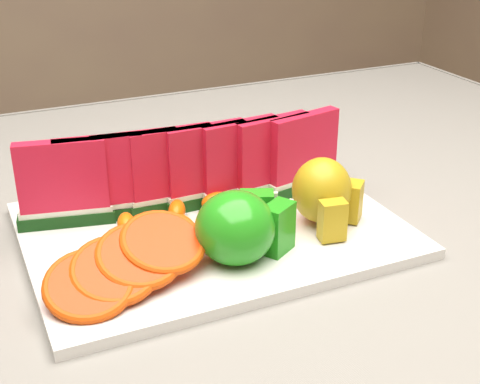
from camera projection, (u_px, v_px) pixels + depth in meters
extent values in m
cube|color=#532F22|center=(156.00, 256.00, 0.75)|extent=(1.40, 0.90, 0.03)
cube|color=#532F22|center=(388.00, 260.00, 1.47)|extent=(0.06, 0.06, 0.72)
cube|color=slate|center=(155.00, 241.00, 0.74)|extent=(1.52, 1.02, 0.01)
cube|color=slate|center=(70.00, 160.00, 1.20)|extent=(1.52, 0.01, 0.20)
cube|color=silver|center=(212.00, 230.00, 0.74)|extent=(0.40, 0.30, 0.01)
ellipsoid|color=#1C9011|center=(235.00, 228.00, 0.66)|extent=(0.09, 0.09, 0.07)
cube|color=#1C9011|center=(278.00, 229.00, 0.68)|extent=(0.04, 0.04, 0.05)
cube|color=beige|center=(283.00, 228.00, 0.68)|extent=(0.03, 0.02, 0.05)
cube|color=#1C9011|center=(257.00, 216.00, 0.70)|extent=(0.04, 0.03, 0.05)
cube|color=beige|center=(262.00, 215.00, 0.71)|extent=(0.03, 0.02, 0.05)
ellipsoid|color=#B26C10|center=(322.00, 190.00, 0.73)|extent=(0.08, 0.08, 0.07)
cube|color=#B26C10|center=(332.00, 220.00, 0.70)|extent=(0.03, 0.02, 0.04)
cube|color=#B26C10|center=(353.00, 201.00, 0.74)|extent=(0.03, 0.03, 0.04)
cylinder|color=silver|center=(186.00, 157.00, 0.94)|extent=(0.22, 0.22, 0.01)
cube|color=#0A3F0E|center=(67.00, 219.00, 0.74)|extent=(0.11, 0.04, 0.01)
cube|color=silver|center=(66.00, 211.00, 0.73)|extent=(0.10, 0.04, 0.01)
cube|color=red|center=(62.00, 175.00, 0.71)|extent=(0.10, 0.04, 0.08)
cube|color=#0A3F0E|center=(104.00, 213.00, 0.75)|extent=(0.11, 0.04, 0.01)
cube|color=silver|center=(103.00, 205.00, 0.74)|extent=(0.10, 0.03, 0.01)
cube|color=red|center=(100.00, 171.00, 0.73)|extent=(0.10, 0.03, 0.08)
cube|color=#0A3F0E|center=(140.00, 208.00, 0.76)|extent=(0.11, 0.03, 0.01)
cube|color=silver|center=(139.00, 200.00, 0.76)|extent=(0.10, 0.03, 0.01)
cube|color=red|center=(137.00, 166.00, 0.74)|extent=(0.10, 0.02, 0.08)
cube|color=#0A3F0E|center=(174.00, 204.00, 0.77)|extent=(0.11, 0.02, 0.01)
cube|color=silver|center=(174.00, 196.00, 0.77)|extent=(0.10, 0.02, 0.01)
cube|color=red|center=(172.00, 162.00, 0.75)|extent=(0.10, 0.02, 0.08)
cube|color=#0A3F0E|center=(207.00, 199.00, 0.78)|extent=(0.11, 0.02, 0.01)
cube|color=silver|center=(207.00, 191.00, 0.78)|extent=(0.10, 0.02, 0.01)
cube|color=red|center=(207.00, 158.00, 0.76)|extent=(0.10, 0.02, 0.08)
cube|color=#0A3F0E|center=(240.00, 194.00, 0.79)|extent=(0.11, 0.03, 0.01)
cube|color=silver|center=(240.00, 187.00, 0.79)|extent=(0.10, 0.03, 0.01)
cube|color=red|center=(240.00, 154.00, 0.77)|extent=(0.10, 0.02, 0.08)
cube|color=#0A3F0E|center=(272.00, 190.00, 0.81)|extent=(0.11, 0.04, 0.01)
cube|color=silver|center=(272.00, 182.00, 0.80)|extent=(0.10, 0.03, 0.01)
cube|color=red|center=(272.00, 150.00, 0.78)|extent=(0.10, 0.03, 0.08)
cube|color=#0A3F0E|center=(302.00, 185.00, 0.82)|extent=(0.11, 0.04, 0.01)
cube|color=silver|center=(303.00, 178.00, 0.81)|extent=(0.10, 0.04, 0.01)
cube|color=red|center=(304.00, 146.00, 0.80)|extent=(0.10, 0.04, 0.08)
cylinder|color=#D13200|center=(89.00, 285.00, 0.60)|extent=(0.09, 0.09, 0.03)
torus|color=#D66214|center=(89.00, 285.00, 0.60)|extent=(0.10, 0.10, 0.04)
cylinder|color=#D13200|center=(115.00, 270.00, 0.61)|extent=(0.08, 0.08, 0.03)
torus|color=#D66214|center=(115.00, 270.00, 0.61)|extent=(0.09, 0.09, 0.04)
cylinder|color=#D13200|center=(139.00, 256.00, 0.63)|extent=(0.08, 0.08, 0.03)
torus|color=#D66214|center=(139.00, 256.00, 0.63)|extent=(0.09, 0.09, 0.04)
cylinder|color=#D13200|center=(163.00, 242.00, 0.64)|extent=(0.09, 0.08, 0.03)
torus|color=#D66214|center=(163.00, 242.00, 0.64)|extent=(0.10, 0.09, 0.04)
cylinder|color=#D13200|center=(75.00, 186.00, 0.80)|extent=(0.08, 0.08, 0.03)
torus|color=#D66214|center=(75.00, 186.00, 0.80)|extent=(0.09, 0.09, 0.03)
cylinder|color=#D13200|center=(115.00, 177.00, 0.81)|extent=(0.08, 0.08, 0.03)
torus|color=#D66214|center=(115.00, 177.00, 0.81)|extent=(0.09, 0.09, 0.03)
cylinder|color=#D13200|center=(152.00, 169.00, 0.83)|extent=(0.09, 0.09, 0.03)
torus|color=#D66214|center=(152.00, 169.00, 0.83)|extent=(0.10, 0.10, 0.03)
cylinder|color=#D13200|center=(188.00, 161.00, 0.85)|extent=(0.09, 0.09, 0.03)
torus|color=#D66214|center=(188.00, 161.00, 0.85)|extent=(0.11, 0.11, 0.03)
cylinder|color=#D13200|center=(223.00, 153.00, 0.86)|extent=(0.10, 0.10, 0.03)
torus|color=#D66214|center=(223.00, 153.00, 0.86)|extent=(0.11, 0.11, 0.03)
ellipsoid|color=orange|center=(126.00, 224.00, 0.71)|extent=(0.03, 0.04, 0.02)
ellipsoid|color=orange|center=(153.00, 225.00, 0.71)|extent=(0.04, 0.04, 0.02)
ellipsoid|color=orange|center=(181.00, 225.00, 0.71)|extent=(0.03, 0.04, 0.02)
ellipsoid|color=orange|center=(177.00, 211.00, 0.74)|extent=(0.03, 0.04, 0.02)
ellipsoid|color=orange|center=(208.00, 216.00, 0.73)|extent=(0.03, 0.04, 0.02)
ellipsoid|color=orange|center=(217.00, 202.00, 0.76)|extent=(0.04, 0.02, 0.02)
ellipsoid|color=orange|center=(245.00, 203.00, 0.76)|extent=(0.04, 0.03, 0.02)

